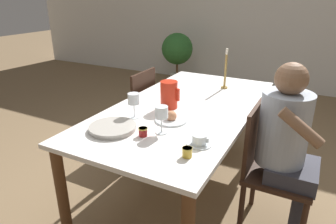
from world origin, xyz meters
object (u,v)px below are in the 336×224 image
chair_opposite (133,111)px  candlestick_tall (225,73)px  wine_glass_water (134,100)px  teacup_near_person (199,141)px  chair_person_side (269,167)px  serving_tray (113,128)px  person_seated (288,140)px  wine_glass_juice (161,114)px  bread_plate (171,118)px  jam_jar_amber (187,152)px  red_pitcher (169,95)px  jam_jar_red (143,131)px  potted_plant (177,51)px

chair_opposite → candlestick_tall: size_ratio=2.47×
wine_glass_water → teacup_near_person: size_ratio=1.22×
chair_person_side → serving_tray: size_ratio=2.96×
chair_opposite → person_seated: person_seated is taller
wine_glass_juice → serving_tray: 0.33m
bread_plate → jam_jar_amber: size_ratio=3.96×
wine_glass_juice → jam_jar_amber: (0.26, -0.19, -0.10)m
candlestick_tall → chair_opposite: bearing=-160.0°
person_seated → candlestick_tall: person_seated is taller
red_pitcher → chair_opposite: bearing=147.4°
wine_glass_juice → jam_jar_red: bearing=-130.4°
red_pitcher → serving_tray: 0.54m
chair_person_side → red_pitcher: size_ratio=4.33×
chair_opposite → wine_glass_juice: (0.74, -0.78, 0.39)m
jam_jar_red → potted_plant: size_ratio=0.06×
chair_person_side → jam_jar_red: bearing=-56.8°
wine_glass_water → jam_jar_red: wine_glass_water is taller
candlestick_tall → potted_plant: (-1.48, 2.07, -0.27)m
teacup_near_person → jam_jar_red: 0.35m
person_seated → jam_jar_amber: (-0.44, -0.54, 0.07)m
serving_tray → jam_jar_amber: size_ratio=5.37×
person_seated → red_pitcher: bearing=-94.0°
jam_jar_amber → candlestick_tall: 1.28m
red_pitcher → wine_glass_water: (-0.12, -0.28, 0.03)m
person_seated → jam_jar_amber: size_ratio=21.28×
wine_glass_juice → candlestick_tall: size_ratio=0.49×
serving_tray → teacup_near_person: bearing=7.2°
candlestick_tall → serving_tray: bearing=-106.4°
teacup_near_person → person_seated: bearing=41.6°
chair_person_side → serving_tray: 1.05m
candlestick_tall → person_seated: bearing=-48.6°
candlestick_tall → wine_glass_juice: bearing=-93.0°
wine_glass_juice → chair_person_side: bearing=30.4°
wine_glass_juice → bread_plate: 0.22m
chair_person_side → chair_opposite: (-1.35, 0.42, 0.00)m
wine_glass_juice → jam_jar_amber: 0.34m
red_pitcher → teacup_near_person: (0.42, -0.44, -0.08)m
wine_glass_water → serving_tray: 0.26m
wine_glass_water → wine_glass_juice: bearing=-23.9°
chair_opposite → bread_plate: chair_opposite is taller
wine_glass_water → jam_jar_red: (0.20, -0.22, -0.10)m
bread_plate → red_pitcher: bearing=121.0°
jam_jar_amber → chair_opposite: bearing=135.9°
person_seated → chair_opposite: bearing=-106.7°
person_seated → teacup_near_person: person_seated is taller
jam_jar_red → candlestick_tall: bearing=83.4°
wine_glass_water → potted_plant: potted_plant is taller
chair_person_side → bread_plate: size_ratio=4.01×
red_pitcher → jam_jar_red: red_pitcher is taller
chair_opposite → teacup_near_person: bearing=-129.0°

